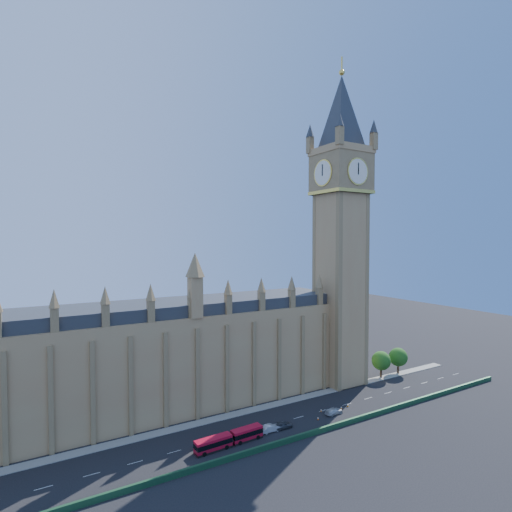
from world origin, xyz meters
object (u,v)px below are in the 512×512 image
car_white (334,411)px  car_silver (271,428)px  red_bus (229,439)px  car_grey (283,425)px

car_white → car_silver: bearing=84.3°
car_white → red_bus: bearing=85.9°
car_grey → car_silver: (-3.31, 0.17, 0.02)m
car_silver → car_white: 18.91m
car_silver → car_white: (18.91, -0.19, -0.08)m
red_bus → car_grey: red_bus is taller
red_bus → car_white: red_bus is taller
red_bus → car_silver: bearing=1.5°
car_grey → car_white: (15.60, -0.02, -0.05)m
car_grey → car_white: bearing=-87.2°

